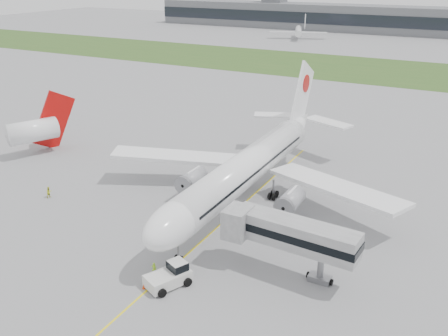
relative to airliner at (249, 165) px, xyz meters
The scene contains 14 objects.
ground 7.47m from the airliner, 90.00° to the right, with size 600.00×600.00×0.00m, color gray.
apron_markings 11.38m from the airliner, 90.00° to the right, with size 70.00×70.00×0.04m, color yellow, non-canonical shape.
grass_strip 115.27m from the airliner, 90.00° to the left, with size 600.00×50.00×0.02m, color #30551F.
terminal_building 225.01m from the airliner, 90.00° to the left, with size 320.00×22.30×14.00m.
control_tower 244.38m from the airliner, 111.62° to the left, with size 12.00×12.00×56.00m, color slate, non-canonical shape.
airliner is the anchor object (origin of this frame).
pushback_tug 24.56m from the airliner, 86.07° to the right, with size 4.86×5.67×2.54m.
jet_bridge 20.22m from the airliner, 52.86° to the right, with size 15.80×4.50×7.24m.
safety_cone_left 26.78m from the airliner, 91.09° to the right, with size 0.41×0.41×0.56m, color #E23D0B.
safety_cone_right 24.03m from the airliner, 88.78° to the right, with size 0.40×0.40×0.56m, color #E23D0B.
ground_crew_near 23.93m from the airliner, 92.65° to the right, with size 0.57×0.37×1.56m, color #ABF528.
ground_crew_far 31.22m from the airliner, 153.52° to the right, with size 0.87×0.68×1.79m, color gold.
neighbor_aircraft 44.40m from the airliner, behind, with size 7.45×14.70×11.99m.
distant_aircraft_left 189.50m from the airliner, 107.66° to the left, with size 28.41×25.07×10.86m, color white, non-canonical shape.
Camera 1 is at (29.02, -58.26, 33.17)m, focal length 40.00 mm.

